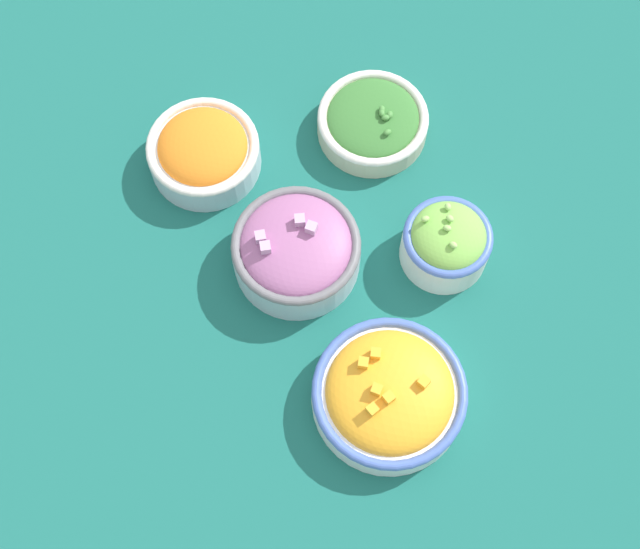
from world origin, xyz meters
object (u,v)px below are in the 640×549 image
(bowl_red_onion, at_px, (296,250))
(bowl_broccoli, at_px, (373,121))
(bowl_lettuce, at_px, (446,239))
(bowl_squash, at_px, (389,394))
(bowl_carrots, at_px, (204,151))

(bowl_red_onion, xyz_separation_m, bowl_broccoli, (-0.16, 0.14, -0.01))
(bowl_lettuce, bearing_deg, bowl_squash, -35.39)
(bowl_broccoli, relative_size, bowl_lettuce, 1.33)
(bowl_red_onion, height_order, bowl_lettuce, bowl_lettuce)
(bowl_broccoli, height_order, bowl_lettuce, bowl_lettuce)
(bowl_red_onion, relative_size, bowl_squash, 0.88)
(bowl_carrots, bearing_deg, bowl_red_onion, 26.30)
(bowl_lettuce, height_order, bowl_carrots, bowl_lettuce)
(bowl_squash, xyz_separation_m, bowl_broccoli, (-0.36, 0.08, -0.01))
(bowl_red_onion, relative_size, bowl_lettuce, 1.44)
(bowl_red_onion, height_order, bowl_carrots, bowl_red_onion)
(bowl_red_onion, distance_m, bowl_broccoli, 0.22)
(bowl_squash, bearing_deg, bowl_carrots, -158.47)
(bowl_broccoli, relative_size, bowl_carrots, 1.01)
(bowl_lettuce, relative_size, bowl_carrots, 0.76)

